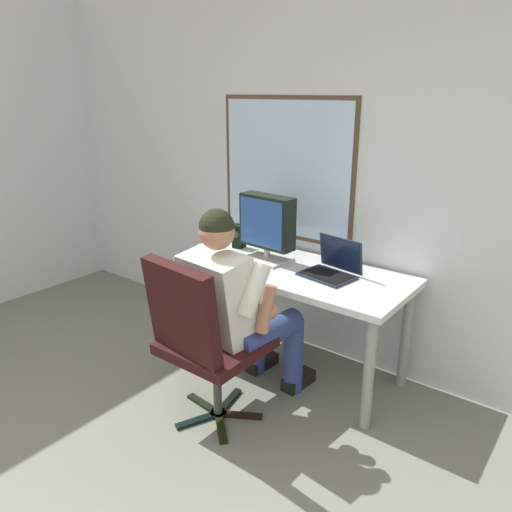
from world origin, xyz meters
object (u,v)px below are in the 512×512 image
object	(u,v)px
desk	(292,282)
office_chair	(200,333)
crt_monitor	(267,224)
desk_speaker	(239,236)
person_seated	(237,305)
laptop	(333,266)
wine_glass	(220,245)

from	to	relation	value
desk	office_chair	size ratio (longest dim) A/B	1.51
crt_monitor	desk_speaker	distance (m)	0.38
person_seated	desk	bearing A→B (deg)	87.40
desk	office_chair	bearing A→B (deg)	-93.40
crt_monitor	desk	bearing A→B (deg)	-5.50
desk	desk_speaker	bearing A→B (deg)	167.48
laptop	wine_glass	size ratio (longest dim) A/B	2.31
crt_monitor	laptop	bearing A→B (deg)	3.66
person_seated	crt_monitor	bearing A→B (deg)	109.98
desk	laptop	bearing A→B (deg)	11.27
wine_glass	person_seated	bearing A→B (deg)	-38.97
laptop	wine_glass	world-z (taller)	laptop
desk	office_chair	world-z (taller)	office_chair
person_seated	laptop	bearing A→B (deg)	63.55
wine_glass	desk_speaker	distance (m)	0.30
office_chair	desk_speaker	bearing A→B (deg)	118.20
desk	office_chair	xyz separation A→B (m)	(-0.05, -0.81, -0.05)
office_chair	person_seated	world-z (taller)	person_seated
desk	person_seated	xyz separation A→B (m)	(-0.02, -0.53, 0.02)
person_seated	desk_speaker	distance (m)	0.85
crt_monitor	office_chair	bearing A→B (deg)	-78.10
office_chair	person_seated	size ratio (longest dim) A/B	0.81
desk	wine_glass	bearing A→B (deg)	-160.53
person_seated	wine_glass	xyz separation A→B (m)	(-0.44, 0.36, 0.18)
wine_glass	crt_monitor	bearing A→B (deg)	37.27
laptop	wine_glass	bearing A→B (deg)	-163.41
desk_speaker	laptop	bearing A→B (deg)	-4.85
crt_monitor	laptop	xyz separation A→B (m)	(0.49, 0.03, -0.19)
office_chair	crt_monitor	size ratio (longest dim) A/B	2.27
desk	crt_monitor	world-z (taller)	crt_monitor
desk	desk_speaker	size ratio (longest dim) A/B	9.03
desk_speaker	wine_glass	bearing A→B (deg)	-74.93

